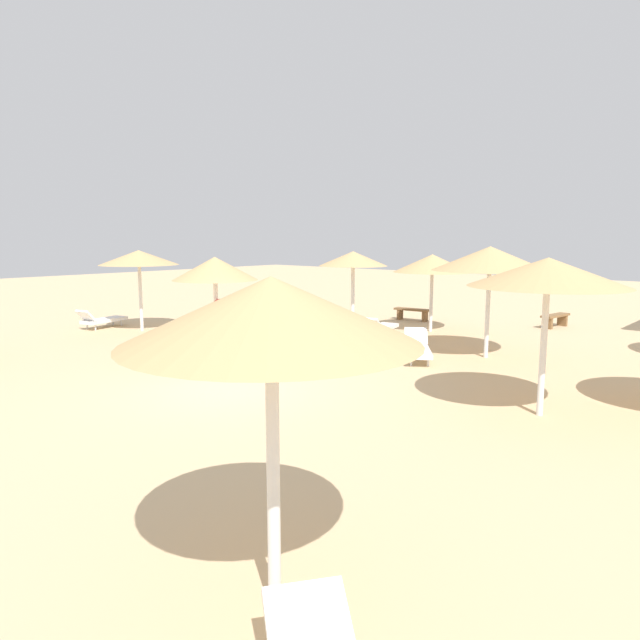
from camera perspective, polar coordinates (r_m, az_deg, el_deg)
The scene contains 14 objects.
ground_plane at distance 12.90m, azimuth -8.94°, elevation -6.75°, with size 80.00×80.00×0.00m, color #D1B284.
parasol_0 at distance 16.15m, azimuth 16.92°, elevation 5.99°, with size 3.17×3.17×3.11m.
parasol_1 at distance 20.98m, azimuth -17.97°, elevation 6.04°, with size 2.77×2.77×2.90m.
parasol_3 at distance 20.23m, azimuth 11.36°, elevation 5.66°, with size 2.75×2.75×2.76m.
parasol_4 at distance 4.79m, azimuth -5.00°, elevation 0.83°, with size 2.60×2.60×3.03m.
parasol_5 at distance 15.74m, azimuth -10.63°, elevation 5.06°, with size 2.35×2.35×2.82m.
parasol_7 at distance 18.24m, azimuth 3.38°, elevation 6.19°, with size 2.23×2.23×2.90m.
parasol_9 at distance 11.12m, azimuth 22.18°, elevation 4.47°, with size 2.89×2.89×2.99m.
lounger_0 at distance 15.63m, azimuth 9.91°, elevation -2.88°, with size 1.62×1.88×0.79m.
lounger_1 at distance 22.33m, azimuth -21.38°, elevation 0.05°, with size 1.05×1.96×0.77m.
lounger_3 at distance 19.18m, azimuth 6.04°, elevation -0.71°, with size 1.00×1.97×0.75m.
lounger_5 at distance 16.41m, azimuth -5.30°, elevation -2.26°, with size 1.98×1.28×0.76m.
bench_0 at distance 22.75m, azimuth 22.83°, elevation 0.17°, with size 0.62×1.54×0.49m.
bench_1 at distance 22.99m, azimuth 9.39°, elevation 0.81°, with size 1.54×0.59×0.49m.
Camera 1 is at (9.65, -7.87, 3.36)m, focal length 31.43 mm.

